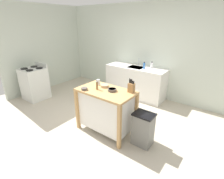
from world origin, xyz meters
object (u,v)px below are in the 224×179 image
bottle_dish_soap (144,66)px  sink_faucet (139,62)px  bottle_spray_cleaner (152,66)px  stove (35,84)px  trash_bin (143,129)px  knife_block (131,87)px  bowl_stoneware_deep (112,90)px  bowl_ceramic_wide (84,89)px  pepper_grinder (97,85)px  drinking_cup (98,82)px  bowl_ceramic_small (105,86)px  kitchen_island (106,109)px

bottle_dish_soap → sink_faucet: bearing=146.6°
bottle_spray_cleaner → stove: bottle_spray_cleaner is taller
trash_bin → stove: size_ratio=0.62×
knife_block → bowl_stoneware_deep: bearing=-151.0°
bowl_stoneware_deep → bottle_dish_soap: bearing=98.6°
bowl_ceramic_wide → bottle_spray_cleaner: bearing=80.8°
sink_faucet → bottle_dish_soap: 0.32m
trash_bin → bottle_spray_cleaner: 2.14m
pepper_grinder → bottle_spray_cleaner: (0.18, 2.03, 0.01)m
trash_bin → drinking_cup: bearing=176.0°
knife_block → sink_faucet: 2.01m
drinking_cup → sink_faucet: size_ratio=0.49×
bowl_stoneware_deep → drinking_cup: 0.45m
bowl_stoneware_deep → bowl_ceramic_small: size_ratio=1.01×
kitchen_island → bowl_ceramic_wide: 0.58m
sink_faucet → bottle_dish_soap: bearing=-33.4°
pepper_grinder → bowl_ceramic_small: bearing=81.9°
knife_block → bowl_stoneware_deep: knife_block is taller
kitchen_island → drinking_cup: bearing=154.6°
bowl_stoneware_deep → bottle_spray_cleaner: 1.92m
kitchen_island → pepper_grinder: size_ratio=6.23×
knife_block → stove: size_ratio=0.25×
stove → bowl_ceramic_small: bearing=3.0°
drinking_cup → sink_faucet: (-0.10, 1.88, 0.05)m
drinking_cup → bottle_dish_soap: bottle_dish_soap is taller
bowl_ceramic_small → bottle_dish_soap: 1.73m
kitchen_island → bottle_dish_soap: bearing=94.7°
pepper_grinder → stove: size_ratio=0.18×
knife_block → trash_bin: size_ratio=0.40×
knife_block → pepper_grinder: 0.65m
bowl_ceramic_wide → drinking_cup: size_ratio=1.12×
knife_block → bottle_dish_soap: 1.74m
bowl_ceramic_wide → drinking_cup: bearing=87.5°
bowl_ceramic_wide → stove: bearing=174.5°
kitchen_island → bottle_spray_cleaner: bottle_spray_cleaner is taller
bowl_stoneware_deep → knife_block: bearing=29.0°
bowl_stoneware_deep → bottle_dish_soap: 1.84m
bowl_ceramic_small → bowl_stoneware_deep: bearing=-17.7°
bowl_ceramic_small → sink_faucet: sink_faucet is taller
drinking_cup → bottle_dish_soap: (0.17, 1.71, 0.03)m
drinking_cup → bottle_spray_cleaner: 1.84m
knife_block → pepper_grinder: knife_block is taller
bowl_ceramic_small → pepper_grinder: pepper_grinder is taller
bowl_ceramic_wide → trash_bin: bowl_ceramic_wide is taller
drinking_cup → trash_bin: drinking_cup is taller
bowl_ceramic_wide → stove: size_ratio=0.12×
knife_block → bowl_ceramic_wide: 0.89m
sink_faucet → kitchen_island: bearing=-78.4°
bowl_ceramic_small → stove: bearing=-177.0°
sink_faucet → bowl_ceramic_small: bearing=-81.4°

